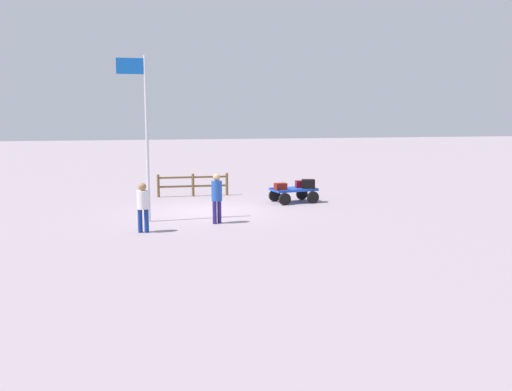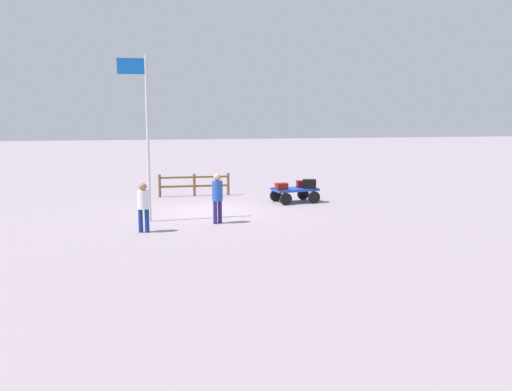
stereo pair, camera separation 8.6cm
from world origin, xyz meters
name	(u,v)px [view 1 (the left image)]	position (x,y,z in m)	size (l,w,h in m)	color
ground_plane	(208,211)	(0.00, 0.00, 0.00)	(120.00, 120.00, 0.00)	gray
luggage_cart	(293,192)	(-3.76, -1.32, 0.44)	(1.97, 1.43, 0.60)	blue
suitcase_tan	(308,184)	(-4.35, -1.13, 0.79)	(0.61, 0.51, 0.37)	black
suitcase_grey	(281,186)	(-3.12, -1.00, 0.74)	(0.52, 0.40, 0.27)	maroon
suitcase_olive	(301,184)	(-4.13, -1.44, 0.75)	(0.48, 0.35, 0.29)	maroon
worker_lead	(217,194)	(0.03, 2.40, 1.00)	(0.49, 0.49, 1.70)	navy
worker_trailing	(143,203)	(2.49, 3.33, 0.92)	(0.43, 0.43, 1.57)	navy
flagpole	(144,126)	(2.36, 1.57, 3.29)	(0.98, 0.10, 5.61)	silver
wooden_fence	(193,183)	(0.17, -3.98, 0.58)	(3.20, 0.19, 1.02)	brown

